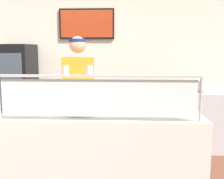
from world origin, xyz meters
The scene contains 12 objects.
ground_plane centered at (1.02, 1.00, 0.00)m, with size 12.00×12.00×0.00m, color brown.
shop_rear_unit centered at (1.01, 2.46, 1.36)m, with size 6.44×0.13×2.70m.
serving_counter centered at (1.02, 0.38, 0.47)m, with size 2.04×0.76×0.95m, color silver.
sneeze_guard centered at (1.02, 0.06, 1.22)m, with size 1.87×0.06×0.42m.
pizza_tray centered at (0.81, 0.38, 0.97)m, with size 0.45×0.45×0.04m.
pizza_server centered at (0.77, 0.36, 0.99)m, with size 0.07×0.28×0.01m, color #ADAFB7.
parmesan_shaker centered at (0.73, 0.06, 1.41)m, with size 0.06×0.06×0.08m.
pepper_flake_shaker centered at (0.95, 0.06, 1.41)m, with size 0.06×0.06×0.09m.
worker_figure centered at (0.67, 1.08, 1.01)m, with size 0.41×0.50×1.76m.
drink_fridge centered at (-0.55, 2.01, 0.84)m, with size 0.64×0.65×1.68m.
prep_shelf centered at (2.64, 1.97, 0.47)m, with size 0.70×0.55×0.94m, color #B7BABF.
pizza_box_stack centered at (2.63, 1.97, 1.03)m, with size 0.43×0.41×0.18m.
Camera 1 is at (1.27, -2.43, 1.60)m, focal length 44.86 mm.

